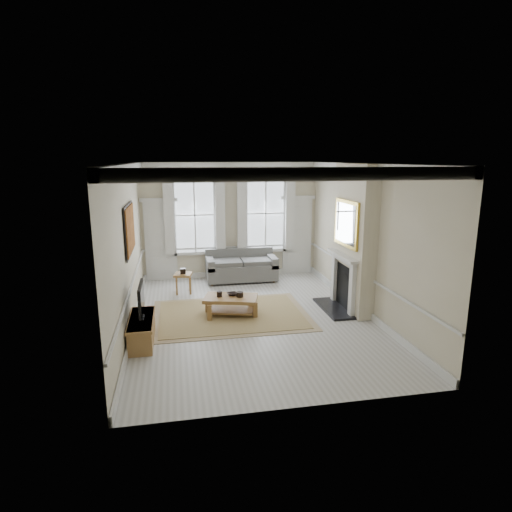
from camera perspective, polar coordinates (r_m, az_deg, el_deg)
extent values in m
plane|color=#B7B5AD|center=(9.69, -0.48, -8.27)|extent=(7.20, 7.20, 0.00)
plane|color=white|center=(9.04, -0.52, 12.26)|extent=(7.20, 7.20, 0.00)
plane|color=beige|center=(12.73, -3.42, 4.74)|extent=(5.20, 0.00, 5.20)
plane|color=beige|center=(9.13, -16.78, 0.97)|extent=(0.00, 7.20, 7.20)
plane|color=beige|center=(10.01, 14.32, 2.13)|extent=(0.00, 7.20, 7.20)
cube|color=silver|center=(12.68, -12.59, 1.90)|extent=(0.90, 0.08, 2.30)
cube|color=silver|center=(13.20, 5.50, 2.58)|extent=(0.90, 0.08, 2.30)
cube|color=#AE621D|center=(9.36, -16.49, 3.45)|extent=(0.05, 1.66, 1.06)
cube|color=beige|center=(10.12, 12.94, 2.32)|extent=(0.35, 1.70, 3.38)
cube|color=black|center=(10.39, 10.31, -6.87)|extent=(0.55, 1.50, 0.05)
cube|color=silver|center=(9.81, 12.69, -4.78)|extent=(0.10, 0.18, 1.15)
cube|color=silver|center=(10.78, 10.38, -3.07)|extent=(0.10, 0.18, 1.15)
cube|color=silver|center=(10.09, 11.40, 0.04)|extent=(0.20, 1.45, 0.06)
cube|color=black|center=(10.31, 11.70, -4.00)|extent=(0.02, 0.92, 1.00)
cube|color=gold|center=(9.97, 11.91, 4.26)|extent=(0.06, 1.26, 1.06)
cube|color=slate|center=(12.51, -1.98, -1.99)|extent=(2.02, 0.98, 0.46)
cube|color=slate|center=(12.79, -2.26, 0.14)|extent=(2.02, 0.20, 0.44)
cube|color=slate|center=(12.34, -6.17, -0.97)|extent=(0.20, 0.98, 0.30)
cube|color=slate|center=(12.61, 2.11, -0.60)|extent=(0.20, 0.98, 0.30)
cylinder|color=brown|center=(12.12, -5.87, -3.76)|extent=(0.06, 0.06, 0.08)
cylinder|color=brown|center=(13.08, 1.64, -2.44)|extent=(0.06, 0.06, 0.08)
cube|color=brown|center=(11.47, -9.71, -2.46)|extent=(0.52, 0.52, 0.06)
cube|color=brown|center=(11.38, -10.48, -4.00)|extent=(0.05, 0.05, 0.47)
cube|color=brown|center=(11.39, -8.80, -3.93)|extent=(0.05, 0.05, 0.47)
cube|color=brown|center=(11.70, -10.49, -3.53)|extent=(0.05, 0.05, 0.47)
cube|color=brown|center=(11.71, -8.86, -3.46)|extent=(0.05, 0.05, 0.47)
cube|color=#967F4D|center=(9.87, -3.36, -7.81)|extent=(3.50, 2.60, 0.02)
cube|color=brown|center=(9.74, -3.39, -5.66)|extent=(1.33, 0.98, 0.08)
cube|color=brown|center=(9.54, -6.13, -7.54)|extent=(0.10, 0.10, 0.36)
cube|color=brown|center=(9.66, -0.26, -7.20)|extent=(0.10, 0.10, 0.36)
cube|color=brown|center=(10.00, -6.37, -6.57)|extent=(0.10, 0.10, 0.36)
cube|color=brown|center=(10.11, -0.78, -6.26)|extent=(0.10, 0.10, 0.36)
cylinder|color=black|center=(9.73, -4.90, -5.08)|extent=(0.12, 0.12, 0.12)
cylinder|color=black|center=(9.69, -2.18, -5.14)|extent=(0.16, 0.16, 0.11)
imported|color=black|center=(9.82, -3.18, -5.08)|extent=(0.27, 0.27, 0.06)
cube|color=brown|center=(8.71, -14.97, -9.52)|extent=(0.44, 1.36, 0.49)
cube|color=black|center=(8.61, -14.94, -7.93)|extent=(0.08, 0.30, 0.03)
cube|color=black|center=(8.49, -15.09, -5.47)|extent=(0.05, 0.90, 0.55)
cube|color=black|center=(8.48, -14.89, -5.46)|extent=(0.01, 0.83, 0.50)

